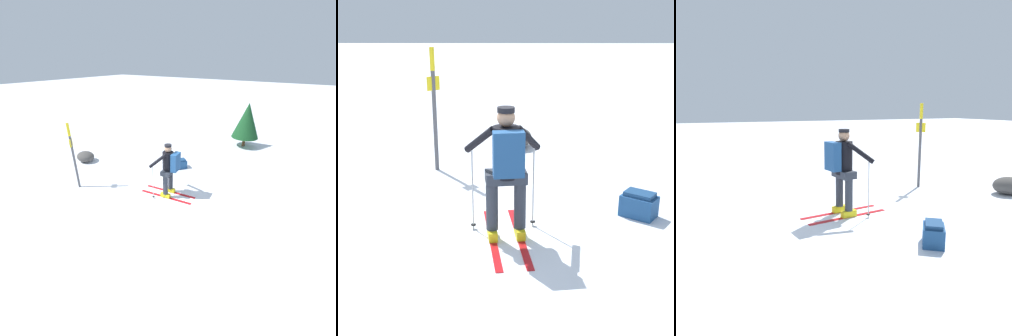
# 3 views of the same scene
# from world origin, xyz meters

# --- Properties ---
(ground_plane) EXTENTS (80.00, 80.00, 0.00)m
(ground_plane) POSITION_xyz_m (0.00, 0.00, 0.00)
(ground_plane) COLOR white
(skier) EXTENTS (1.72, 0.98, 1.67)m
(skier) POSITION_xyz_m (-0.29, -0.58, 0.96)
(skier) COLOR red
(skier) RESTS_ON ground_plane
(dropped_backpack) EXTENTS (0.53, 0.56, 0.36)m
(dropped_backpack) POSITION_xyz_m (0.41, -2.42, 0.17)
(dropped_backpack) COLOR navy
(dropped_backpack) RESTS_ON ground_plane
(trail_marker) EXTENTS (0.17, 0.20, 2.16)m
(trail_marker) POSITION_xyz_m (2.44, 0.68, 1.28)
(trail_marker) COLOR #4C4C51
(trail_marker) RESTS_ON ground_plane
(rock_boulder) EXTENTS (0.75, 0.64, 0.41)m
(rock_boulder) POSITION_xyz_m (3.97, -0.78, 0.21)
(rock_boulder) COLOR #474442
(rock_boulder) RESTS_ON ground_plane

